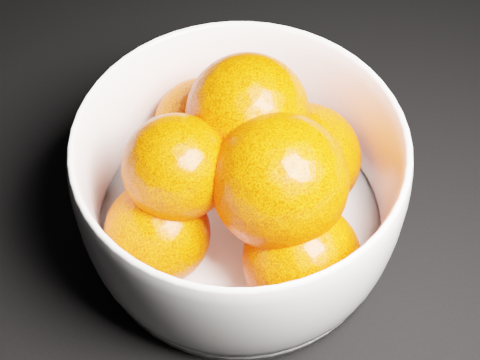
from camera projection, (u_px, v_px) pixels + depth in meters
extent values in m
cube|color=black|center=(281.00, 5.00, 0.68)|extent=(3.00, 3.00, 0.00)
cylinder|color=white|center=(240.00, 222.00, 0.52)|extent=(0.22, 0.22, 0.01)
sphere|color=#FF4002|center=(305.00, 158.00, 0.50)|extent=(0.08, 0.08, 0.08)
sphere|color=#FF4002|center=(203.00, 127.00, 0.51)|extent=(0.07, 0.07, 0.07)
sphere|color=#FF4002|center=(158.00, 232.00, 0.46)|extent=(0.07, 0.07, 0.07)
sphere|color=#FF4002|center=(301.00, 259.00, 0.45)|extent=(0.08, 0.08, 0.08)
sphere|color=#FF4002|center=(248.00, 115.00, 0.46)|extent=(0.09, 0.09, 0.09)
sphere|color=#FF4002|center=(177.00, 168.00, 0.44)|extent=(0.07, 0.07, 0.07)
sphere|color=#FF4002|center=(279.00, 182.00, 0.43)|extent=(0.09, 0.09, 0.09)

